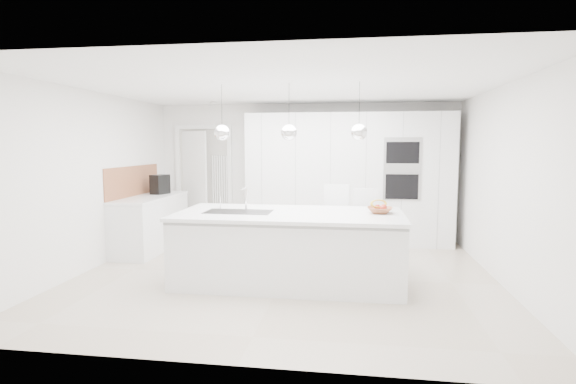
# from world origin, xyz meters

# --- Properties ---
(floor) EXTENTS (5.50, 5.50, 0.00)m
(floor) POSITION_xyz_m (0.00, 0.00, 0.00)
(floor) COLOR #BCAD9B
(floor) RESTS_ON ground
(wall_back) EXTENTS (5.50, 0.00, 5.50)m
(wall_back) POSITION_xyz_m (0.00, 2.50, 1.25)
(wall_back) COLOR white
(wall_back) RESTS_ON ground
(wall_left) EXTENTS (0.00, 5.00, 5.00)m
(wall_left) POSITION_xyz_m (-2.75, 0.00, 1.25)
(wall_left) COLOR white
(wall_left) RESTS_ON ground
(ceiling) EXTENTS (5.50, 5.50, 0.00)m
(ceiling) POSITION_xyz_m (0.00, 0.00, 2.50)
(ceiling) COLOR white
(ceiling) RESTS_ON wall_back
(tall_cabinets) EXTENTS (3.60, 0.60, 2.30)m
(tall_cabinets) POSITION_xyz_m (0.80, 2.20, 1.15)
(tall_cabinets) COLOR white
(tall_cabinets) RESTS_ON floor
(oven_stack) EXTENTS (0.62, 0.04, 1.05)m
(oven_stack) POSITION_xyz_m (1.70, 1.89, 1.35)
(oven_stack) COLOR #A5A5A8
(oven_stack) RESTS_ON tall_cabinets
(doorway_frame) EXTENTS (1.11, 0.08, 2.13)m
(doorway_frame) POSITION_xyz_m (-1.95, 2.47, 1.02)
(doorway_frame) COLOR white
(doorway_frame) RESTS_ON floor
(hallway_door) EXTENTS (0.76, 0.38, 2.00)m
(hallway_door) POSITION_xyz_m (-2.20, 2.42, 1.00)
(hallway_door) COLOR white
(hallway_door) RESTS_ON floor
(radiator) EXTENTS (0.32, 0.04, 1.40)m
(radiator) POSITION_xyz_m (-1.63, 2.46, 0.85)
(radiator) COLOR white
(radiator) RESTS_ON floor
(left_base_cabinets) EXTENTS (0.60, 1.80, 0.86)m
(left_base_cabinets) POSITION_xyz_m (-2.45, 1.20, 0.43)
(left_base_cabinets) COLOR white
(left_base_cabinets) RESTS_ON floor
(left_worktop) EXTENTS (0.62, 1.82, 0.04)m
(left_worktop) POSITION_xyz_m (-2.45, 1.20, 0.88)
(left_worktop) COLOR white
(left_worktop) RESTS_ON left_base_cabinets
(oak_backsplash) EXTENTS (0.02, 1.80, 0.50)m
(oak_backsplash) POSITION_xyz_m (-2.74, 1.20, 1.15)
(oak_backsplash) COLOR #A25D38
(oak_backsplash) RESTS_ON wall_left
(island_base) EXTENTS (2.80, 1.20, 0.86)m
(island_base) POSITION_xyz_m (0.10, -0.30, 0.43)
(island_base) COLOR white
(island_base) RESTS_ON floor
(island_worktop) EXTENTS (2.84, 1.40, 0.04)m
(island_worktop) POSITION_xyz_m (0.10, -0.25, 0.88)
(island_worktop) COLOR white
(island_worktop) RESTS_ON island_base
(island_sink) EXTENTS (0.84, 0.44, 0.18)m
(island_sink) POSITION_xyz_m (-0.55, -0.30, 0.82)
(island_sink) COLOR #3F3F42
(island_sink) RESTS_ON island_worktop
(island_tap) EXTENTS (0.02, 0.02, 0.30)m
(island_tap) POSITION_xyz_m (-0.50, -0.10, 1.05)
(island_tap) COLOR white
(island_tap) RESTS_ON island_worktop
(pendant_left) EXTENTS (0.20, 0.20, 0.20)m
(pendant_left) POSITION_xyz_m (-0.75, -0.30, 1.90)
(pendant_left) COLOR white
(pendant_left) RESTS_ON ceiling
(pendant_mid) EXTENTS (0.20, 0.20, 0.20)m
(pendant_mid) POSITION_xyz_m (0.10, -0.30, 1.90)
(pendant_mid) COLOR white
(pendant_mid) RESTS_ON ceiling
(pendant_right) EXTENTS (0.20, 0.20, 0.20)m
(pendant_right) POSITION_xyz_m (0.95, -0.30, 1.90)
(pendant_right) COLOR white
(pendant_right) RESTS_ON ceiling
(fruit_bowl) EXTENTS (0.33, 0.33, 0.08)m
(fruit_bowl) POSITION_xyz_m (1.22, -0.16, 0.94)
(fruit_bowl) COLOR #A25D38
(fruit_bowl) RESTS_ON island_worktop
(espresso_machine) EXTENTS (0.28, 0.36, 0.33)m
(espresso_machine) POSITION_xyz_m (-2.43, 1.55, 1.07)
(espresso_machine) COLOR black
(espresso_machine) RESTS_ON left_worktop
(bar_stool_left) EXTENTS (0.46, 0.59, 1.17)m
(bar_stool_left) POSITION_xyz_m (0.65, 0.56, 0.58)
(bar_stool_left) COLOR white
(bar_stool_left) RESTS_ON floor
(bar_stool_right) EXTENTS (0.41, 0.54, 1.12)m
(bar_stool_right) POSITION_xyz_m (1.07, 0.56, 0.56)
(bar_stool_right) COLOR white
(bar_stool_right) RESTS_ON floor
(apple_a) EXTENTS (0.08, 0.08, 0.08)m
(apple_a) POSITION_xyz_m (1.26, -0.22, 0.97)
(apple_a) COLOR red
(apple_a) RESTS_ON fruit_bowl
(apple_b) EXTENTS (0.08, 0.08, 0.08)m
(apple_b) POSITION_xyz_m (1.27, -0.16, 0.97)
(apple_b) COLOR red
(apple_b) RESTS_ON fruit_bowl
(apple_c) EXTENTS (0.08, 0.08, 0.08)m
(apple_c) POSITION_xyz_m (1.20, -0.14, 0.97)
(apple_c) COLOR red
(apple_c) RESTS_ON fruit_bowl
(banana_bunch) EXTENTS (0.25, 0.18, 0.22)m
(banana_bunch) POSITION_xyz_m (1.21, -0.17, 1.02)
(banana_bunch) COLOR gold
(banana_bunch) RESTS_ON fruit_bowl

